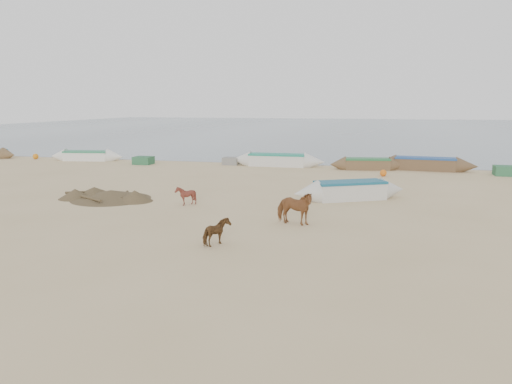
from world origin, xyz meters
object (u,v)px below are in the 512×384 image
calf_front (186,195)px  calf_right (217,232)px  near_canoe (350,190)px  cow_adult (294,208)px

calf_front → calf_right: bearing=28.3°
near_canoe → calf_right: bearing=-140.3°
cow_adult → calf_front: size_ratio=1.73×
cow_adult → near_canoe: cow_adult is taller
cow_adult → calf_right: size_ratio=1.78×
near_canoe → calf_front: bearing=175.9°
calf_right → near_canoe: near_canoe is taller
calf_right → near_canoe: size_ratio=0.15×
calf_right → near_canoe: bearing=-22.1°
cow_adult → calf_front: (-5.61, 2.54, -0.21)m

